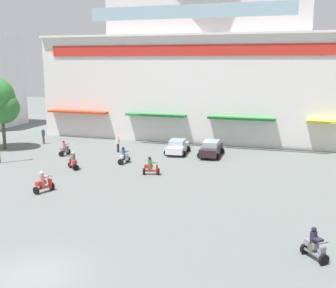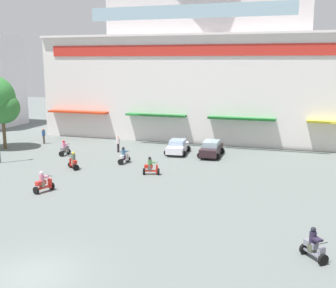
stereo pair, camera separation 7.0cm
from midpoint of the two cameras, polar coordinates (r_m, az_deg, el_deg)
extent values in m
plane|color=slate|center=(30.16, -3.56, -6.04)|extent=(128.00, 128.00, 0.00)
cube|color=silver|center=(50.96, 5.68, 7.64)|extent=(38.00, 11.85, 11.58)
cube|color=silver|center=(51.76, 6.02, 17.58)|extent=(22.39, 10.67, 6.24)
cube|color=red|center=(45.03, 4.18, 12.63)|extent=(34.96, 0.12, 1.17)
cube|color=silver|center=(45.06, 4.20, 14.73)|extent=(38.00, 0.70, 0.24)
cube|color=red|center=(50.21, -12.25, 4.29)|extent=(7.39, 1.10, 0.20)
cube|color=#236E2F|center=(46.23, -1.75, 3.96)|extent=(6.84, 1.10, 0.20)
cube|color=#1F722C|center=(44.07, 9.87, 3.44)|extent=(6.95, 1.10, 0.20)
cube|color=#99B7C6|center=(40.69, 2.65, 17.60)|extent=(19.70, 0.08, 1.25)
cylinder|color=brown|center=(46.21, -21.48, 1.19)|extent=(0.34, 0.34, 3.01)
ellipsoid|color=#327433|center=(45.84, -21.73, 4.63)|extent=(3.67, 3.13, 3.30)
cube|color=white|center=(41.00, 1.24, -0.51)|extent=(1.96, 3.93, 0.64)
cube|color=#9CB3CD|center=(40.89, 1.24, 0.25)|extent=(1.56, 2.02, 0.47)
cylinder|color=black|center=(42.35, 0.46, -0.53)|extent=(0.61, 0.22, 0.60)
cylinder|color=black|center=(42.06, 2.63, -0.63)|extent=(0.61, 0.22, 0.60)
cylinder|color=black|center=(40.10, -0.22, -1.21)|extent=(0.61, 0.22, 0.60)
cylinder|color=black|center=(39.79, 2.06, -1.31)|extent=(0.61, 0.22, 0.60)
cube|color=black|center=(40.13, 5.84, -0.79)|extent=(1.74, 4.26, 0.70)
cube|color=#9FB8C2|center=(40.01, 5.86, 0.06)|extent=(1.45, 2.15, 0.51)
cylinder|color=black|center=(41.59, 5.06, -0.80)|extent=(0.60, 0.18, 0.60)
cylinder|color=black|center=(41.34, 7.24, -0.92)|extent=(0.60, 0.18, 0.60)
cylinder|color=black|center=(39.09, 4.35, -1.57)|extent=(0.60, 0.18, 0.60)
cylinder|color=black|center=(38.82, 6.67, -1.70)|extent=(0.60, 0.18, 0.60)
cylinder|color=black|center=(33.52, -1.37, -3.78)|extent=(0.26, 0.54, 0.52)
cylinder|color=black|center=(33.65, -3.35, -3.73)|extent=(0.26, 0.54, 0.52)
cube|color=red|center=(33.57, -2.36, -3.66)|extent=(1.06, 0.51, 0.10)
cube|color=red|center=(33.50, -2.72, -3.07)|extent=(0.70, 0.44, 0.28)
cube|color=red|center=(33.48, -1.57, -3.41)|extent=(0.21, 0.34, 0.66)
cylinder|color=black|center=(33.34, -1.53, -2.52)|extent=(0.15, 0.51, 0.04)
cube|color=#554E4E|center=(33.52, -2.56, -3.27)|extent=(0.35, 0.38, 0.36)
cylinder|color=#4A7B45|center=(33.41, -2.57, -2.55)|extent=(0.38, 0.38, 0.51)
sphere|color=black|center=(33.33, -2.57, -1.94)|extent=(0.25, 0.25, 0.25)
cube|color=#4A7B45|center=(33.38, -2.13, -2.51)|extent=(0.51, 0.43, 0.10)
cylinder|color=black|center=(37.96, -5.58, -2.04)|extent=(0.53, 0.19, 0.52)
cylinder|color=black|center=(36.86, -6.54, -2.46)|extent=(0.53, 0.19, 0.52)
cube|color=silver|center=(37.40, -6.05, -2.16)|extent=(0.39, 1.16, 0.10)
cube|color=silver|center=(37.12, -6.24, -1.69)|extent=(0.37, 0.75, 0.28)
cube|color=silver|center=(37.80, -5.68, -1.75)|extent=(0.33, 0.17, 0.67)
cylinder|color=black|center=(37.71, -5.68, -0.94)|extent=(0.52, 0.09, 0.04)
cube|color=black|center=(37.23, -6.16, -1.84)|extent=(0.35, 0.31, 0.36)
cylinder|color=#395E85|center=(37.13, -6.17, -1.16)|extent=(0.35, 0.35, 0.54)
sphere|color=black|center=(37.05, -6.18, -0.59)|extent=(0.25, 0.25, 0.25)
cube|color=#395E85|center=(37.37, -5.96, -1.04)|extent=(0.38, 0.47, 0.10)
cylinder|color=black|center=(42.12, -13.51, -0.97)|extent=(0.52, 0.15, 0.52)
cylinder|color=black|center=(41.07, -14.38, -1.32)|extent=(0.52, 0.15, 0.52)
cube|color=gray|center=(41.58, -13.94, -1.06)|extent=(0.30, 1.11, 0.10)
cube|color=gray|center=(41.31, -14.12, -0.61)|extent=(0.31, 0.71, 0.28)
cube|color=gray|center=(41.97, -13.61, -0.69)|extent=(0.32, 0.14, 0.69)
cylinder|color=black|center=(41.88, -13.62, 0.05)|extent=(0.52, 0.04, 0.04)
cube|color=slate|center=(41.42, -14.05, -0.74)|extent=(0.32, 0.28, 0.36)
cylinder|color=pink|center=(41.34, -14.07, -0.16)|extent=(0.32, 0.32, 0.50)
sphere|color=red|center=(41.27, -14.10, 0.33)|extent=(0.25, 0.25, 0.25)
cube|color=pink|center=(41.56, -13.88, -0.05)|extent=(0.35, 0.44, 0.10)
cylinder|color=black|center=(30.86, -15.63, -5.53)|extent=(0.54, 0.30, 0.52)
cylinder|color=black|center=(30.11, -17.60, -6.07)|extent=(0.54, 0.30, 0.52)
cube|color=red|center=(30.46, -16.61, -5.69)|extent=(0.63, 1.19, 0.10)
cube|color=red|center=(30.22, -17.00, -5.10)|extent=(0.52, 0.80, 0.28)
cube|color=red|center=(30.72, -15.84, -5.17)|extent=(0.35, 0.23, 0.68)
cylinder|color=black|center=(30.59, -15.86, -4.18)|extent=(0.50, 0.20, 0.04)
cube|color=#7E6A54|center=(30.32, -16.83, -5.28)|extent=(0.39, 0.37, 0.36)
cylinder|color=#D17992|center=(30.20, -16.88, -4.47)|extent=(0.41, 0.41, 0.53)
sphere|color=silver|center=(30.10, -16.92, -3.79)|extent=(0.25, 0.25, 0.25)
cube|color=#D17992|center=(30.36, -16.45, -4.31)|extent=(0.46, 0.53, 0.10)
cylinder|color=black|center=(20.52, 20.37, -14.56)|extent=(0.49, 0.45, 0.52)
cylinder|color=black|center=(21.32, 18.07, -13.39)|extent=(0.49, 0.45, 0.52)
cube|color=slate|center=(20.89, 19.21, -13.82)|extent=(0.91, 1.00, 0.10)
cube|color=slate|center=(20.90, 18.86, -12.74)|extent=(0.67, 0.72, 0.28)
cube|color=slate|center=(20.51, 20.17, -13.90)|extent=(0.33, 0.31, 0.65)
cylinder|color=black|center=(20.27, 20.32, -12.55)|extent=(0.42, 0.36, 0.04)
cube|color=#4E523C|center=(20.88, 19.02, -13.13)|extent=(0.43, 0.42, 0.36)
cylinder|color=#292137|center=(20.69, 19.10, -11.95)|extent=(0.45, 0.45, 0.58)
sphere|color=black|center=(20.54, 19.17, -10.93)|extent=(0.25, 0.25, 0.25)
cube|color=#292137|center=(20.50, 19.62, -12.12)|extent=(0.54, 0.56, 0.10)
cylinder|color=black|center=(36.71, -13.14, -2.74)|extent=(0.45, 0.49, 0.52)
cylinder|color=black|center=(35.58, -12.50, -3.16)|extent=(0.45, 0.49, 0.52)
cube|color=red|center=(36.13, -12.83, -2.86)|extent=(1.00, 0.91, 0.10)
cube|color=red|center=(35.84, -12.74, -2.36)|extent=(0.71, 0.67, 0.28)
cube|color=red|center=(36.54, -13.09, -2.44)|extent=(0.32, 0.33, 0.67)
cylinder|color=black|center=(36.44, -13.14, -1.60)|extent=(0.37, 0.42, 0.04)
cube|color=#717558|center=(35.96, -12.78, -2.51)|extent=(0.42, 0.43, 0.36)
cylinder|color=#4E6454|center=(35.86, -12.81, -1.82)|extent=(0.45, 0.45, 0.54)
sphere|color=gold|center=(35.77, -12.84, -1.23)|extent=(0.25, 0.25, 0.25)
cube|color=#4E6454|center=(36.10, -12.95, -1.69)|extent=(0.56, 0.54, 0.10)
cylinder|color=brown|center=(47.87, -16.62, 0.56)|extent=(0.31, 0.31, 0.92)
cylinder|color=#344F88|center=(47.75, -16.67, 1.45)|extent=(0.50, 0.50, 0.59)
sphere|color=tan|center=(47.68, -16.70, 1.94)|extent=(0.22, 0.22, 0.22)
cylinder|color=#292024|center=(41.96, -6.86, -0.54)|extent=(0.32, 0.32, 0.87)
cylinder|color=silver|center=(41.82, -6.88, 0.43)|extent=(0.51, 0.51, 0.58)
sphere|color=tan|center=(41.75, -6.90, 0.96)|extent=(0.20, 0.20, 0.20)
camera|label=1|loc=(0.03, -90.06, -0.01)|focal=44.76mm
camera|label=2|loc=(0.03, 89.94, 0.01)|focal=44.76mm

